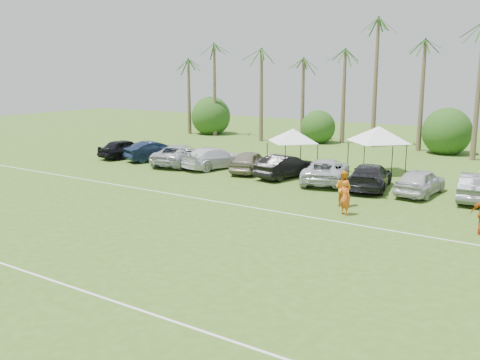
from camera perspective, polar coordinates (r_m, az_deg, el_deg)
The scene contains 26 objects.
field_lines at distance 24.41m, azimuth -10.59°, elevation -5.15°, with size 80.00×12.10×0.01m.
palm_tree_0 at distance 60.42m, azimuth -5.87°, elevation 12.12°, with size 2.40×2.40×8.90m.
palm_tree_1 at distance 57.38m, azimuth -1.93°, elevation 13.06°, with size 2.40×2.40×9.90m.
palm_tree_2 at distance 54.64m, azimuth 2.45°, elevation 14.03°, with size 2.40×2.40×10.90m.
palm_tree_3 at distance 52.71m, azimuth 6.30°, elevation 14.98°, with size 2.40×2.40×11.90m.
palm_tree_4 at distance 50.89m, azimuth 10.32°, elevation 12.08°, with size 2.40×2.40×8.90m.
palm_tree_5 at distance 49.43m, azimuth 14.71°, elevation 12.91°, with size 2.40×2.40×9.90m.
palm_tree_6 at distance 48.27m, azimuth 19.37°, elevation 13.70°, with size 2.40×2.40×10.90m.
palm_tree_7 at distance 47.44m, azimuth 24.26°, elevation 14.42°, with size 2.40×2.40×11.90m.
bush_tree_0 at distance 59.58m, azimuth -2.90°, elevation 6.70°, with size 4.00×4.00×4.00m.
bush_tree_1 at distance 52.88m, azimuth 8.54°, elevation 5.94°, with size 4.00×4.00×4.00m.
bush_tree_2 at distance 49.00m, azimuth 21.35°, elevation 4.82°, with size 4.00×4.00×4.00m.
sideline_player_a at distance 26.59m, azimuth 11.17°, elevation -1.85°, with size 0.63×0.41×1.73m, color #D75617.
sideline_player_b at distance 28.26m, azimuth 10.95°, elevation -0.88°, with size 0.92×0.72×1.89m, color orange.
canopy_tent_left at distance 38.36m, azimuth 5.68°, elevation 5.46°, with size 4.12×4.12×3.34m.
canopy_tent_right at distance 37.52m, azimuth 14.60°, elevation 5.57°, with size 4.65×4.65×3.77m.
parked_car_0 at distance 44.07m, azimuth -12.17°, elevation 3.31°, with size 1.79×4.45×1.52m, color black.
parked_car_1 at distance 42.26m, azimuth -9.08°, elevation 3.08°, with size 1.61×4.61×1.52m, color black.
parked_car_2 at distance 40.08m, azimuth -6.34°, elevation 2.69°, with size 2.52×5.46×1.52m, color #B0B3BA.
parked_car_3 at distance 38.51m, azimuth -2.71°, elevation 2.38°, with size 2.13×5.23×1.52m, color white.
parked_car_4 at distance 36.97m, azimuth 1.06°, elevation 1.99°, with size 1.79×4.45×1.52m, color gray.
parked_car_5 at distance 35.25m, azimuth 4.82°, elevation 1.48°, with size 1.61×4.61×1.52m, color black.
parked_car_6 at distance 33.98m, azimuth 9.16°, elevation 0.98°, with size 2.52×5.46×1.52m, color silver.
parked_car_7 at distance 32.74m, azimuth 13.70°, elevation 0.39°, with size 2.13×5.23×1.52m, color black.
parked_car_8 at distance 31.97m, azimuth 18.68°, elevation -0.17°, with size 1.79×4.45×1.52m, color silver.
parked_car_9 at distance 31.66m, azimuth 23.93°, elevation -0.68°, with size 1.61×4.61×1.52m, color slate.
Camera 1 is at (16.49, -8.58, 7.01)m, focal length 40.00 mm.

